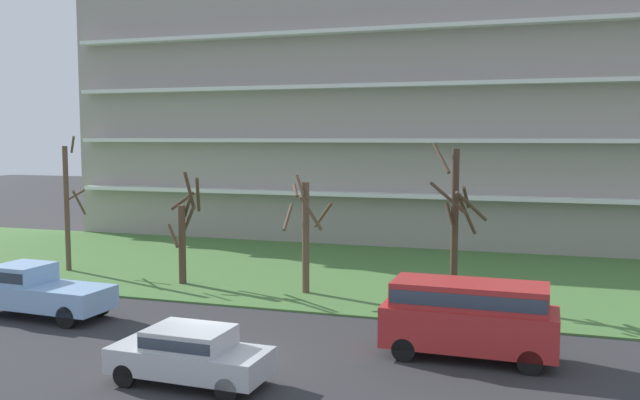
% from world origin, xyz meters
% --- Properties ---
extents(ground, '(160.00, 160.00, 0.00)m').
position_xyz_m(ground, '(0.00, 0.00, 0.00)').
color(ground, '#2D2D30').
extents(grass_lawn_strip, '(80.00, 16.00, 0.08)m').
position_xyz_m(grass_lawn_strip, '(0.00, 14.00, 0.04)').
color(grass_lawn_strip, '#477238').
rests_on(grass_lawn_strip, ground).
extents(apartment_building, '(42.59, 14.41, 16.30)m').
position_xyz_m(apartment_building, '(0.00, 28.73, 8.15)').
color(apartment_building, '#9E938C').
rests_on(apartment_building, ground).
extents(tree_far_left, '(1.44, 1.35, 6.79)m').
position_xyz_m(tree_far_left, '(-13.08, 10.04, 3.28)').
color(tree_far_left, brown).
rests_on(tree_far_left, ground).
extents(tree_left, '(1.83, 1.77, 5.24)m').
position_xyz_m(tree_left, '(-6.08, 9.08, 2.44)').
color(tree_left, '#4C3828').
rests_on(tree_left, ground).
extents(tree_center, '(2.19, 2.16, 5.15)m').
position_xyz_m(tree_center, '(-0.21, 9.01, 2.73)').
color(tree_center, brown).
rests_on(tree_center, ground).
extents(tree_right, '(2.25, 1.70, 6.50)m').
position_xyz_m(tree_right, '(6.06, 9.19, 3.43)').
color(tree_right, '#423023').
rests_on(tree_right, ground).
extents(sedan_silver_near_left, '(4.45, 1.93, 1.57)m').
position_xyz_m(sedan_silver_near_left, '(0.24, -2.00, 0.87)').
color(sedan_silver_near_left, '#B7BABF').
rests_on(sedan_silver_near_left, ground).
extents(pickup_blue_center_left, '(5.50, 2.29, 1.95)m').
position_xyz_m(pickup_blue_center_left, '(-8.64, 2.51, 1.02)').
color(pickup_blue_center_left, '#8CB2E0').
rests_on(pickup_blue_center_left, ground).
extents(van_red_center_right, '(5.23, 2.08, 2.36)m').
position_xyz_m(van_red_center_right, '(7.28, 2.50, 1.40)').
color(van_red_center_right, '#B22828').
rests_on(van_red_center_right, ground).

